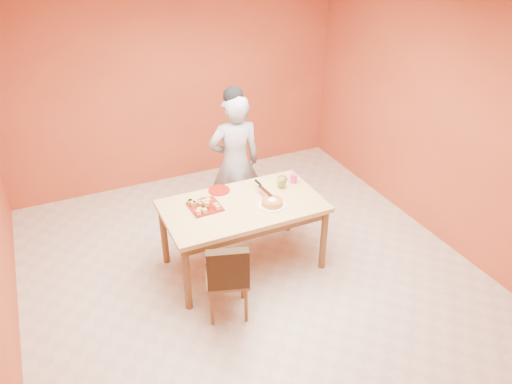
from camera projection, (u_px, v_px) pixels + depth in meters
name	position (u px, v px, depth m)	size (l,w,h in m)	color
floor	(255.00, 280.00, 5.16)	(5.00, 5.00, 0.00)	beige
ceiling	(255.00, 6.00, 3.79)	(5.00, 5.00, 0.00)	white
wall_back	(175.00, 84.00, 6.44)	(4.50, 4.50, 0.00)	#C2502C
wall_right	(448.00, 123.00, 5.29)	(5.00, 5.00, 0.00)	#C2502C
dining_table	(243.00, 212.00, 5.05)	(1.60, 0.90, 0.76)	tan
dining_chair	(228.00, 276.00, 4.54)	(0.50, 0.55, 0.85)	brown
pastry_pile	(205.00, 202.00, 4.92)	(0.27, 0.27, 0.09)	tan
person	(235.00, 163.00, 5.65)	(0.60, 0.39, 1.64)	#9B9C9E
pastry_platter	(205.00, 207.00, 4.95)	(0.30, 0.30, 0.02)	maroon
red_dinner_plate	(219.00, 190.00, 5.23)	(0.23, 0.23, 0.01)	maroon
white_cake_plate	(272.00, 205.00, 4.98)	(0.28, 0.28, 0.01)	white
sponge_cake	(272.00, 202.00, 4.96)	(0.21, 0.21, 0.05)	#C07531
cake_server	(265.00, 191.00, 5.09)	(0.05, 0.25, 0.01)	white
egg_ornament	(282.00, 182.00, 5.26)	(0.10, 0.08, 0.13)	olive
magenta_glass	(294.00, 179.00, 5.36)	(0.07, 0.07, 0.10)	#E32289
checker_tin	(283.00, 179.00, 5.43)	(0.10, 0.10, 0.03)	#35210E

